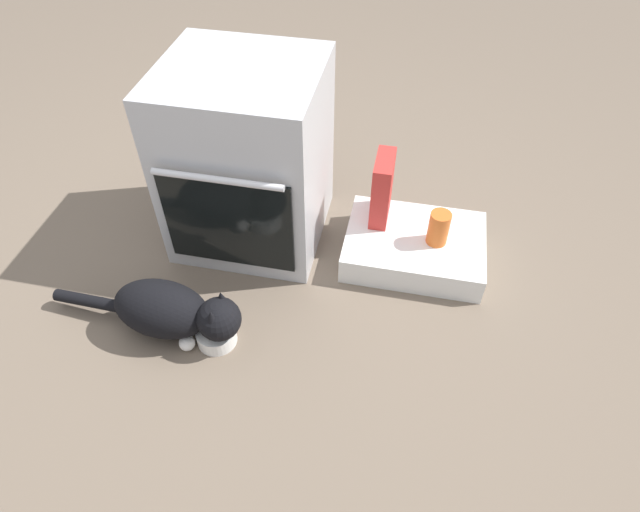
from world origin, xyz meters
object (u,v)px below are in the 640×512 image
(oven, at_px, (248,159))
(food_bowl, at_px, (216,334))
(cereal_box, at_px, (382,189))
(cat, at_px, (171,311))
(pantry_cabinet, at_px, (414,246))
(sauce_jar, at_px, (439,228))

(oven, xyz_separation_m, food_bowl, (0.03, -0.59, -0.33))
(oven, bearing_deg, cereal_box, 6.35)
(oven, xyz_separation_m, cat, (-0.12, -0.58, -0.25))
(pantry_cabinet, xyz_separation_m, cat, (-0.80, -0.55, 0.06))
(sauce_jar, bearing_deg, food_bowl, -143.03)
(pantry_cabinet, height_order, cat, cat)
(cat, bearing_deg, sauce_jar, 34.73)
(cat, xyz_separation_m, sauce_jar, (0.88, 0.53, 0.07))
(pantry_cabinet, xyz_separation_m, sauce_jar, (0.08, -0.01, 0.13))
(oven, relative_size, food_bowl, 5.18)
(cat, bearing_deg, food_bowl, 0.00)
(oven, height_order, cat, oven)
(pantry_cabinet, bearing_deg, cat, -145.53)
(food_bowl, bearing_deg, oven, 93.18)
(pantry_cabinet, distance_m, food_bowl, 0.85)
(oven, xyz_separation_m, sauce_jar, (0.75, -0.05, -0.18))
(cereal_box, bearing_deg, oven, -173.65)
(food_bowl, height_order, sauce_jar, sauce_jar)
(oven, distance_m, sauce_jar, 0.78)
(sauce_jar, distance_m, cereal_box, 0.27)
(pantry_cabinet, bearing_deg, food_bowl, -139.12)
(pantry_cabinet, relative_size, sauce_jar, 3.89)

